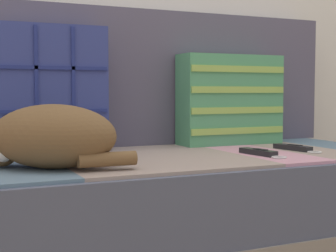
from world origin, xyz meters
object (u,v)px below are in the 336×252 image
Objects in this scene: game_remote_far at (294,148)px; throw_pillow_striped at (230,100)px; couch at (115,219)px; sleeping_cat at (49,138)px; game_remote_near at (259,152)px; throw_pillow_quilted at (51,90)px.

throw_pillow_striped is at bearing 107.71° from game_remote_far.
couch is at bearing 171.15° from game_remote_far.
game_remote_near is (0.70, 0.01, -0.08)m from sleeping_cat.
game_remote_near and game_remote_far have the same top height.
throw_pillow_quilted is at bearing 130.52° from couch.
throw_pillow_striped reaches higher than couch.
game_remote_far is (0.09, -0.29, -0.17)m from throw_pillow_striped.
game_remote_near is 0.20m from game_remote_far.
throw_pillow_quilted reaches higher than throw_pillow_striped.
sleeping_cat is 2.01× the size of game_remote_near.
couch is at bearing 160.10° from game_remote_near.
sleeping_cat is (-0.08, -0.36, -0.13)m from throw_pillow_quilted.
couch is 4.90× the size of throw_pillow_quilted.
game_remote_near is at bearing -105.85° from throw_pillow_striped.
game_remote_near is (0.62, -0.35, -0.21)m from throw_pillow_quilted.
couch is at bearing -49.48° from throw_pillow_quilted.
throw_pillow_quilted is 1.02× the size of throw_pillow_striped.
throw_pillow_quilted is at bearing 77.17° from sleeping_cat.
throw_pillow_quilted reaches higher than couch.
game_remote_far is at bearing 18.22° from game_remote_near.
game_remote_far reaches higher than couch.
game_remote_near reaches higher than couch.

